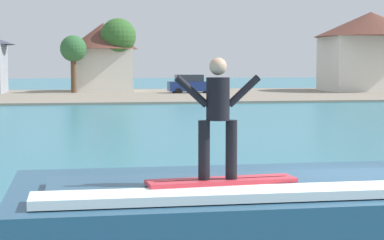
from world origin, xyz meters
The scene contains 9 objects.
wave_crest centered at (-1.67, 0.01, 0.56)m, with size 7.30×3.75×1.19m.
surfboard centered at (-2.39, -0.66, 1.22)m, with size 2.12×0.65×0.06m.
surfer centered at (-2.45, -0.68, 2.19)m, with size 1.20×0.32×1.67m.
shoreline_bank centered at (0.00, 50.91, 0.09)m, with size 120.00×25.45×0.17m.
car_far_shore centered at (6.50, 52.95, 0.95)m, with size 4.52×2.18×1.86m.
house_gabled_white centered at (24.84, 54.72, 4.77)m, with size 11.12×11.12×7.99m.
house_small_cottage centered at (-1.39, 58.34, 3.93)m, with size 6.84×6.84×6.84m.
tree_tall_bare centered at (0.00, 56.82, 5.43)m, with size 3.44×3.44×7.24m.
tree_short_bushy centered at (-4.29, 54.93, 4.12)m, with size 2.43×2.43×5.49m.
Camera 1 is at (-4.40, -9.83, 2.83)m, focal length 64.31 mm.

